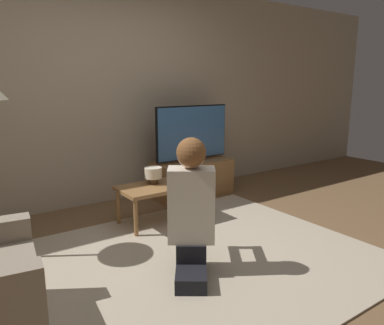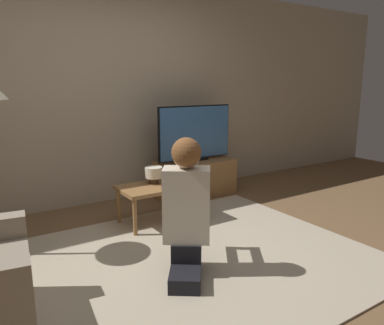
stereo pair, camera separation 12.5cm
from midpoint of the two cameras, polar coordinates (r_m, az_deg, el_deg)
name	(u,v)px [view 1 (the left image)]	position (r m, az deg, el deg)	size (l,w,h in m)	color
ground_plane	(197,260)	(3.15, -0.40, -14.70)	(10.00, 10.00, 0.00)	brown
wall_back	(100,93)	(4.54, -14.61, 10.20)	(10.00, 0.06, 2.60)	tan
rug	(197,259)	(3.15, -0.40, -14.57)	(2.84, 2.35, 0.02)	#BCAD93
tv_stand	(192,178)	(4.76, -0.69, -2.41)	(1.00, 0.46, 0.45)	olive
tv	(192,133)	(4.65, -0.73, 4.50)	(1.03, 0.08, 0.69)	black
coffee_table	(160,189)	(3.83, -5.77, -4.08)	(0.84, 0.47, 0.40)	olive
person_kneeling	(191,205)	(2.75, -1.42, -6.48)	(0.64, 0.76, 1.03)	black
table_lamp	(153,174)	(3.85, -6.86, -1.73)	(0.18, 0.18, 0.17)	#4C3823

